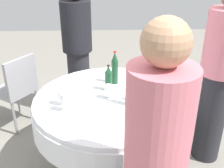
{
  "coord_description": "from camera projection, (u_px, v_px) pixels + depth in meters",
  "views": [
    {
      "loc": [
        -2.07,
        0.08,
        1.89
      ],
      "look_at": [
        0.0,
        0.0,
        0.87
      ],
      "focal_mm": 43.82,
      "sensor_mm": 36.0,
      "label": 1
    }
  ],
  "objects": [
    {
      "name": "ground_plane",
      "position": [
        112.0,
        163.0,
        2.69
      ],
      "size": [
        10.0,
        10.0,
        0.0
      ],
      "primitive_type": "plane",
      "color": "gray"
    },
    {
      "name": "fork_mid",
      "position": [
        94.0,
        74.0,
        2.8
      ],
      "size": [
        0.17,
        0.08,
        0.0
      ],
      "primitive_type": "cube",
      "rotation": [
        0.0,
        0.0,
        2.77
      ],
      "color": "silver",
      "rests_on": "dining_table"
    },
    {
      "name": "person_south",
      "position": [
        219.0,
        77.0,
        2.42
      ],
      "size": [
        0.34,
        0.34,
        1.67
      ],
      "rotation": [
        0.0,
        0.0,
        3.24
      ],
      "color": "#26262B",
      "rests_on": "ground_plane"
    },
    {
      "name": "wine_glass_south",
      "position": [
        62.0,
        95.0,
        2.21
      ],
      "size": [
        0.07,
        0.07,
        0.13
      ],
      "color": "white",
      "rests_on": "dining_table"
    },
    {
      "name": "bottle_dark_green_inner",
      "position": [
        115.0,
        69.0,
        2.56
      ],
      "size": [
        0.06,
        0.06,
        0.32
      ],
      "color": "#194728",
      "rests_on": "dining_table"
    },
    {
      "name": "person_mid",
      "position": [
        155.0,
        162.0,
        1.46
      ],
      "size": [
        0.34,
        0.34,
        1.65
      ],
      "rotation": [
        0.0,
        0.0,
        1.78
      ],
      "color": "#26262B",
      "rests_on": "ground_plane"
    },
    {
      "name": "dining_table",
      "position": [
        112.0,
        112.0,
        2.43
      ],
      "size": [
        1.38,
        1.38,
        0.74
      ],
      "color": "white",
      "rests_on": "ground_plane"
    },
    {
      "name": "knife_inner",
      "position": [
        123.0,
        116.0,
        2.1
      ],
      "size": [
        0.1,
        0.16,
        0.0
      ],
      "primitive_type": "cube",
      "rotation": [
        0.0,
        0.0,
        1.04
      ],
      "color": "silver",
      "rests_on": "dining_table"
    },
    {
      "name": "wine_glass_east",
      "position": [
        64.0,
        98.0,
        2.12
      ],
      "size": [
        0.07,
        0.07,
        0.16
      ],
      "color": "white",
      "rests_on": "dining_table"
    },
    {
      "name": "bottle_dark_green_south",
      "position": [
        144.0,
        87.0,
        2.22
      ],
      "size": [
        0.06,
        0.06,
        0.32
      ],
      "color": "#194728",
      "rests_on": "dining_table"
    },
    {
      "name": "bottle_dark_green_mid",
      "position": [
        133.0,
        89.0,
        2.18
      ],
      "size": [
        0.06,
        0.06,
        0.32
      ],
      "color": "#194728",
      "rests_on": "dining_table"
    },
    {
      "name": "chair_east",
      "position": [
        17.0,
        86.0,
        3.05
      ],
      "size": [
        0.56,
        0.56,
        0.87
      ],
      "rotation": [
        0.0,
        0.0,
        -0.59
      ],
      "color": "#99999E",
      "rests_on": "ground_plane"
    },
    {
      "name": "plate_west",
      "position": [
        154.0,
        83.0,
        2.6
      ],
      "size": [
        0.22,
        0.22,
        0.04
      ],
      "color": "white",
      "rests_on": "dining_table"
    },
    {
      "name": "plate_north",
      "position": [
        75.0,
        84.0,
        2.59
      ],
      "size": [
        0.25,
        0.25,
        0.02
      ],
      "color": "white",
      "rests_on": "dining_table"
    },
    {
      "name": "wine_glass_rear",
      "position": [
        109.0,
        89.0,
        2.31
      ],
      "size": [
        0.07,
        0.07,
        0.13
      ],
      "color": "white",
      "rests_on": "dining_table"
    },
    {
      "name": "bottle_dark_green_left",
      "position": [
        108.0,
        79.0,
        2.44
      ],
      "size": [
        0.06,
        0.06,
        0.25
      ],
      "color": "#194728",
      "rests_on": "dining_table"
    },
    {
      "name": "fork_south",
      "position": [
        64.0,
        122.0,
        2.02
      ],
      "size": [
        0.18,
        0.04,
        0.0
      ],
      "primitive_type": "cube",
      "rotation": [
        0.0,
        0.0,
        6.12
      ],
      "color": "silver",
      "rests_on": "dining_table"
    },
    {
      "name": "person_left",
      "position": [
        78.0,
        49.0,
        3.16
      ],
      "size": [
        0.34,
        0.34,
        1.63
      ],
      "rotation": [
        0.0,
        0.0,
        -1.21
      ],
      "color": "#26262B",
      "rests_on": "ground_plane"
    }
  ]
}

